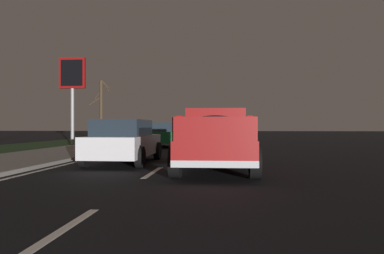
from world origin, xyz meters
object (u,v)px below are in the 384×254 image
at_px(sedan_white, 124,141).
at_px(sedan_black, 217,134).
at_px(bare_tree_far, 101,109).
at_px(sedan_tan, 223,133).
at_px(pickup_truck, 215,137).
at_px(sedan_green, 165,134).
at_px(gas_price_sign, 72,80).

relative_size(sedan_white, sedan_black, 0.99).
bearing_deg(bare_tree_far, sedan_tan, -94.58).
relative_size(pickup_truck, sedan_black, 1.23).
xyz_separation_m(sedan_tan, bare_tree_far, (0.86, 10.71, 2.06)).
bearing_deg(pickup_truck, sedan_green, 16.61).
distance_m(sedan_green, bare_tree_far, 10.81).
xyz_separation_m(sedan_black, sedan_green, (-0.42, 3.32, 0.00)).
bearing_deg(gas_price_sign, sedan_green, -105.16).
distance_m(gas_price_sign, bare_tree_far, 6.27).
height_order(pickup_truck, gas_price_sign, gas_price_sign).
bearing_deg(bare_tree_far, sedan_white, -158.07).
height_order(pickup_truck, bare_tree_far, bare_tree_far).
distance_m(pickup_truck, sedan_tan, 18.98).
bearing_deg(sedan_black, gas_price_sign, 81.83).
bearing_deg(gas_price_sign, sedan_black, -98.17).
height_order(sedan_black, sedan_green, same).
height_order(sedan_tan, bare_tree_far, bare_tree_far).
xyz_separation_m(gas_price_sign, bare_tree_far, (6.00, 0.02, -1.80)).
height_order(pickup_truck, sedan_tan, pickup_truck).
distance_m(sedan_white, sedan_tan, 17.75).
height_order(sedan_tan, gas_price_sign, gas_price_sign).
bearing_deg(sedan_tan, bare_tree_far, 85.42).
bearing_deg(sedan_green, sedan_white, -178.41).
distance_m(sedan_white, gas_price_sign, 14.82).
relative_size(sedan_green, gas_price_sign, 0.71).
bearing_deg(pickup_truck, bare_tree_far, 28.18).
distance_m(sedan_black, sedan_green, 3.35).
bearing_deg(pickup_truck, sedan_white, 64.60).
relative_size(sedan_black, bare_tree_far, 0.81).
xyz_separation_m(sedan_white, sedan_black, (10.79, -3.03, 0.00)).
relative_size(gas_price_sign, bare_tree_far, 1.13).
height_order(pickup_truck, sedan_green, pickup_truck).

